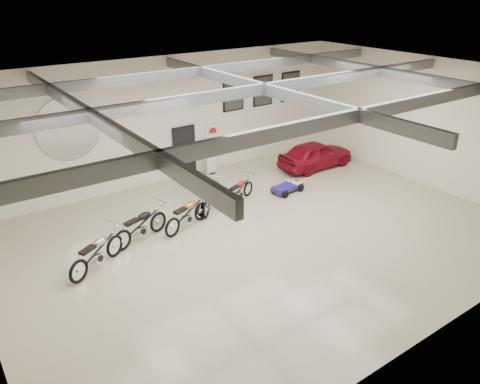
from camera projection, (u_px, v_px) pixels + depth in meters
floor at (261, 235)px, 15.18m from camera, size 16.00×12.00×0.01m
ceiling at (265, 80)px, 13.13m from camera, size 16.00×12.00×0.01m
back_wall at (171, 120)px, 18.63m from camera, size 16.00×0.02×5.00m
right_wall at (424, 122)px, 18.35m from camera, size 0.02×12.00×5.00m
ceiling_beams at (264, 89)px, 13.23m from camera, size 15.80×11.80×0.32m
door at (184, 152)px, 19.45m from camera, size 0.92×0.08×2.10m
logo_plaque at (69, 129)px, 16.37m from camera, size 2.30×0.06×1.16m
poster_left at (233, 95)px, 19.93m from camera, size 1.05×0.08×1.35m
poster_mid at (263, 91)px, 20.77m from camera, size 1.05×0.08×1.35m
poster_right at (290, 86)px, 21.61m from camera, size 1.05×0.08×1.35m
oil_sign at (212, 131)px, 19.92m from camera, size 0.72×0.10×0.72m
banner_stand at (211, 153)px, 19.73m from camera, size 0.50×0.22×1.80m
motorcycle_silver at (97, 252)px, 13.21m from camera, size 2.18×1.60×1.10m
motorcycle_black at (140, 225)px, 14.65m from camera, size 2.24×1.29×1.11m
motorcycle_gold at (187, 213)px, 15.43m from camera, size 2.15×1.29×1.07m
motorcycle_yellow at (212, 197)px, 16.72m from camera, size 1.85×1.72×1.00m
motorcycle_red at (239, 190)px, 17.30m from camera, size 1.90×1.20×0.95m
go_kart at (290, 184)px, 18.26m from camera, size 1.68×0.92×0.58m
vintage_car at (316, 154)px, 20.49m from camera, size 1.44×3.55×1.21m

